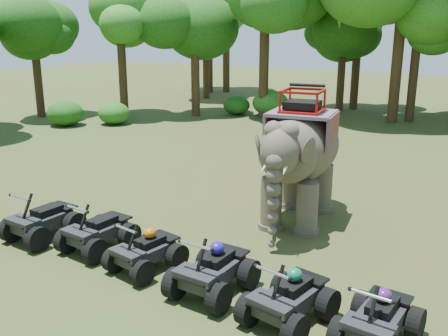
{
  "coord_description": "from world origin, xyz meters",
  "views": [
    {
      "loc": [
        6.88,
        -9.37,
        5.45
      ],
      "look_at": [
        0.0,
        1.2,
        1.9
      ],
      "focal_mm": 40.0,
      "sensor_mm": 36.0,
      "label": 1
    }
  ],
  "objects_px": {
    "elephant": "(300,155)",
    "atv_3": "(213,263)",
    "atv_4": "(289,291)",
    "atv_0": "(42,214)",
    "atv_1": "(98,225)",
    "atv_2": "(145,245)",
    "atv_5": "(379,312)"
  },
  "relations": [
    {
      "from": "elephant",
      "to": "atv_2",
      "type": "bearing_deg",
      "value": -118.33
    },
    {
      "from": "atv_0",
      "to": "atv_3",
      "type": "relative_size",
      "value": 1.0
    },
    {
      "from": "atv_0",
      "to": "atv_4",
      "type": "xyz_separation_m",
      "value": [
        7.24,
        0.0,
        -0.03
      ]
    },
    {
      "from": "atv_4",
      "to": "elephant",
      "type": "bearing_deg",
      "value": 121.04
    },
    {
      "from": "elephant",
      "to": "atv_5",
      "type": "height_order",
      "value": "elephant"
    },
    {
      "from": "atv_0",
      "to": "elephant",
      "type": "bearing_deg",
      "value": 44.55
    },
    {
      "from": "atv_5",
      "to": "atv_0",
      "type": "bearing_deg",
      "value": -176.29
    },
    {
      "from": "atv_3",
      "to": "atv_4",
      "type": "bearing_deg",
      "value": -3.77
    },
    {
      "from": "atv_3",
      "to": "atv_4",
      "type": "relative_size",
      "value": 1.04
    },
    {
      "from": "atv_0",
      "to": "atv_4",
      "type": "relative_size",
      "value": 1.04
    },
    {
      "from": "atv_2",
      "to": "atv_4",
      "type": "height_order",
      "value": "atv_4"
    },
    {
      "from": "atv_0",
      "to": "atv_4",
      "type": "height_order",
      "value": "atv_0"
    },
    {
      "from": "atv_2",
      "to": "atv_5",
      "type": "height_order",
      "value": "atv_5"
    },
    {
      "from": "atv_3",
      "to": "atv_5",
      "type": "height_order",
      "value": "atv_3"
    },
    {
      "from": "elephant",
      "to": "atv_3",
      "type": "distance_m",
      "value": 5.05
    },
    {
      "from": "elephant",
      "to": "atv_3",
      "type": "bearing_deg",
      "value": -96.56
    },
    {
      "from": "elephant",
      "to": "atv_2",
      "type": "height_order",
      "value": "elephant"
    },
    {
      "from": "elephant",
      "to": "atv_5",
      "type": "distance_m",
      "value": 6.23
    },
    {
      "from": "atv_1",
      "to": "atv_3",
      "type": "relative_size",
      "value": 0.96
    },
    {
      "from": "elephant",
      "to": "atv_5",
      "type": "bearing_deg",
      "value": -61.85
    },
    {
      "from": "atv_1",
      "to": "atv_2",
      "type": "distance_m",
      "value": 1.76
    },
    {
      "from": "atv_0",
      "to": "atv_2",
      "type": "relative_size",
      "value": 1.11
    },
    {
      "from": "atv_3",
      "to": "atv_5",
      "type": "xyz_separation_m",
      "value": [
        3.46,
        0.12,
        -0.05
      ]
    },
    {
      "from": "atv_2",
      "to": "atv_3",
      "type": "bearing_deg",
      "value": 6.03
    },
    {
      "from": "atv_3",
      "to": "atv_2",
      "type": "bearing_deg",
      "value": 178.96
    },
    {
      "from": "elephant",
      "to": "atv_1",
      "type": "height_order",
      "value": "elephant"
    },
    {
      "from": "atv_5",
      "to": "atv_2",
      "type": "bearing_deg",
      "value": -176.75
    },
    {
      "from": "atv_2",
      "to": "atv_5",
      "type": "distance_m",
      "value": 5.37
    },
    {
      "from": "atv_2",
      "to": "atv_3",
      "type": "distance_m",
      "value": 1.9
    },
    {
      "from": "atv_0",
      "to": "atv_4",
      "type": "bearing_deg",
      "value": 0.14
    },
    {
      "from": "elephant",
      "to": "atv_4",
      "type": "bearing_deg",
      "value": -77.04
    },
    {
      "from": "elephant",
      "to": "atv_0",
      "type": "relative_size",
      "value": 2.52
    }
  ]
}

